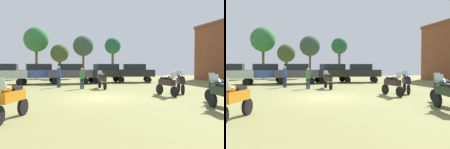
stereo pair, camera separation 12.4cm
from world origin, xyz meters
TOP-DOWN VIEW (x-y plane):
  - ground_plane at (0.00, 0.00)m, footprint 44.00×52.00m
  - motorcycle_1 at (0.91, 4.99)m, footprint 0.62×2.22m
  - motorcycle_3 at (4.19, -4.83)m, footprint 0.69×2.23m
  - motorcycle_5 at (5.59, 1.10)m, footprint 0.83×2.04m
  - motorcycle_8 at (4.11, 0.04)m, footprint 0.72×2.08m
  - motorcycle_9 at (5.21, -3.46)m, footprint 0.62×2.22m
  - motorcycle_10 at (-3.84, -4.83)m, footprint 0.86×2.17m
  - car_1 at (-7.54, 10.31)m, footprint 4.40×2.05m
  - car_2 at (-4.48, 11.12)m, footprint 4.57×2.62m
  - car_3 at (2.43, 11.30)m, footprint 4.57×2.62m
  - car_5 at (5.57, 11.33)m, footprint 4.57×2.61m
  - car_6 at (-1.37, 10.64)m, footprint 4.37×1.96m
  - person_1 at (-2.45, 6.79)m, footprint 0.46×0.46m
  - person_2 at (-0.65, 5.11)m, footprint 0.44×0.44m
  - tree_1 at (-5.74, 21.40)m, footprint 3.49×3.49m
  - tree_2 at (5.26, 21.02)m, footprint 2.43×2.43m
  - tree_4 at (0.86, 20.92)m, footprint 2.98×2.98m
  - tree_6 at (-2.53, 21.82)m, footprint 2.64×2.64m

SIDE VIEW (x-z plane):
  - ground_plane at x=0.00m, z-range 0.00..0.02m
  - motorcycle_1 at x=0.91m, z-range 0.01..1.45m
  - motorcycle_8 at x=4.11m, z-range 0.00..1.47m
  - motorcycle_5 at x=5.59m, z-range 0.00..1.48m
  - motorcycle_10 at x=-3.84m, z-range 0.01..1.48m
  - motorcycle_3 at x=4.19m, z-range 0.01..1.48m
  - motorcycle_9 at x=5.21m, z-range 0.01..1.49m
  - person_2 at x=-0.65m, z-range 0.15..1.81m
  - person_1 at x=-2.45m, z-range 0.18..1.98m
  - car_1 at x=-7.54m, z-range 0.19..2.19m
  - car_2 at x=-4.48m, z-range 0.19..2.19m
  - car_3 at x=2.43m, z-range 0.19..2.19m
  - car_5 at x=5.57m, z-range 0.19..2.19m
  - car_6 at x=-1.37m, z-range 0.19..2.19m
  - tree_6 at x=-2.53m, z-range 1.12..6.07m
  - tree_4 at x=0.86m, z-range 1.58..7.74m
  - tree_2 at x=5.26m, z-range 1.70..7.69m
  - tree_1 at x=-5.74m, z-range 1.86..9.12m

